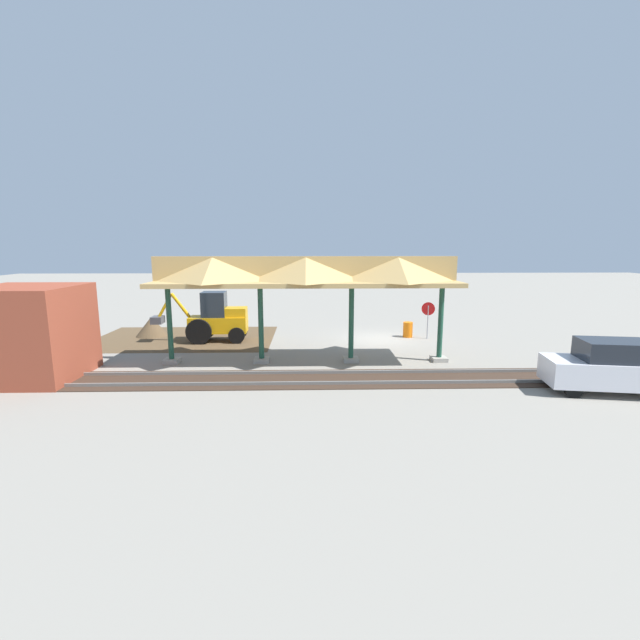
{
  "coord_description": "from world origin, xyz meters",
  "views": [
    {
      "loc": [
        4.09,
        24.22,
        5.38
      ],
      "look_at": [
        3.53,
        2.62,
        1.6
      ],
      "focal_mm": 24.0,
      "sensor_mm": 36.0,
      "label": 1
    }
  ],
  "objects_px": {
    "brick_utility_building": "(29,333)",
    "distant_parked_car": "(609,367)",
    "traffic_barrel": "(408,330)",
    "stop_sign": "(428,313)",
    "backhoe": "(216,319)"
  },
  "relations": [
    {
      "from": "backhoe",
      "to": "stop_sign",
      "type": "bearing_deg",
      "value": -178.48
    },
    {
      "from": "stop_sign",
      "to": "backhoe",
      "type": "xyz_separation_m",
      "value": [
        12.18,
        0.32,
        -0.28
      ]
    },
    {
      "from": "brick_utility_building",
      "to": "traffic_barrel",
      "type": "bearing_deg",
      "value": -156.49
    },
    {
      "from": "traffic_barrel",
      "to": "stop_sign",
      "type": "bearing_deg",
      "value": 155.37
    },
    {
      "from": "backhoe",
      "to": "distant_parked_car",
      "type": "xyz_separation_m",
      "value": [
        -16.27,
        9.07,
        -0.28
      ]
    },
    {
      "from": "stop_sign",
      "to": "backhoe",
      "type": "relative_size",
      "value": 0.41
    },
    {
      "from": "stop_sign",
      "to": "backhoe",
      "type": "distance_m",
      "value": 12.19
    },
    {
      "from": "backhoe",
      "to": "brick_utility_building",
      "type": "relative_size",
      "value": 1.38
    },
    {
      "from": "stop_sign",
      "to": "traffic_barrel",
      "type": "xyz_separation_m",
      "value": [
        1.03,
        -0.47,
        -1.09
      ]
    },
    {
      "from": "distant_parked_car",
      "to": "traffic_barrel",
      "type": "xyz_separation_m",
      "value": [
        5.13,
        -9.87,
        -0.53
      ]
    },
    {
      "from": "brick_utility_building",
      "to": "distant_parked_car",
      "type": "bearing_deg",
      "value": 173.89
    },
    {
      "from": "distant_parked_car",
      "to": "brick_utility_building",
      "type": "bearing_deg",
      "value": -6.11
    },
    {
      "from": "traffic_barrel",
      "to": "backhoe",
      "type": "bearing_deg",
      "value": 4.09
    },
    {
      "from": "stop_sign",
      "to": "brick_utility_building",
      "type": "distance_m",
      "value": 19.53
    },
    {
      "from": "backhoe",
      "to": "traffic_barrel",
      "type": "relative_size",
      "value": 5.89
    }
  ]
}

